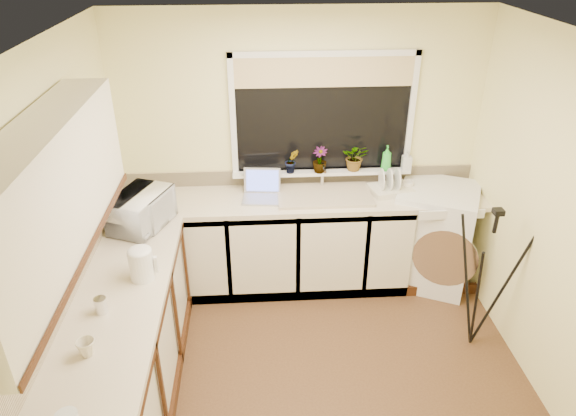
{
  "coord_description": "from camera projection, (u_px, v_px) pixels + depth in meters",
  "views": [
    {
      "loc": [
        -0.38,
        -2.86,
        3.0
      ],
      "look_at": [
        -0.16,
        0.55,
        1.15
      ],
      "focal_mm": 32.69,
      "sensor_mm": 36.0,
      "label": 1
    }
  ],
  "objects": [
    {
      "name": "floor",
      "position": [
        314.0,
        375.0,
        3.96
      ],
      "size": [
        3.2,
        3.2,
        0.0
      ],
      "primitive_type": "plane",
      "color": "brown",
      "rests_on": "ground"
    },
    {
      "name": "ceiling",
      "position": [
        325.0,
        42.0,
        2.79
      ],
      "size": [
        3.2,
        3.2,
        0.0
      ],
      "primitive_type": "plane",
      "rotation": [
        3.14,
        0.0,
        0.0
      ],
      "color": "white",
      "rests_on": "ground"
    },
    {
      "name": "wall_back",
      "position": [
        299.0,
        150.0,
        4.69
      ],
      "size": [
        3.2,
        0.0,
        3.2
      ],
      "primitive_type": "plane",
      "rotation": [
        1.57,
        0.0,
        0.0
      ],
      "color": "#F8F0A5",
      "rests_on": "ground"
    },
    {
      "name": "wall_left",
      "position": [
        65.0,
        246.0,
        3.28
      ],
      "size": [
        0.0,
        3.0,
        3.0
      ],
      "primitive_type": "plane",
      "rotation": [
        1.57,
        0.0,
        1.57
      ],
      "color": "#F8F0A5",
      "rests_on": "ground"
    },
    {
      "name": "wall_right",
      "position": [
        559.0,
        229.0,
        3.46
      ],
      "size": [
        0.0,
        3.0,
        3.0
      ],
      "primitive_type": "plane",
      "rotation": [
        1.57,
        0.0,
        -1.57
      ],
      "color": "#F8F0A5",
      "rests_on": "ground"
    },
    {
      "name": "base_cabinet_back",
      "position": [
        266.0,
        244.0,
        4.79
      ],
      "size": [
        2.55,
        0.6,
        0.86
      ],
      "primitive_type": "cube",
      "color": "silver",
      "rests_on": "floor"
    },
    {
      "name": "base_cabinet_left",
      "position": [
        122.0,
        372.0,
        3.42
      ],
      "size": [
        0.54,
        2.4,
        0.86
      ],
      "primitive_type": "cube",
      "color": "silver",
      "rests_on": "floor"
    },
    {
      "name": "worktop_back",
      "position": [
        302.0,
        199.0,
        4.59
      ],
      "size": [
        3.2,
        0.6,
        0.04
      ],
      "primitive_type": "cube",
      "color": "beige",
      "rests_on": "base_cabinet_back"
    },
    {
      "name": "worktop_left",
      "position": [
        111.0,
        319.0,
        3.2
      ],
      "size": [
        0.6,
        2.4,
        0.04
      ],
      "primitive_type": "cube",
      "color": "beige",
      "rests_on": "base_cabinet_left"
    },
    {
      "name": "upper_cabinet",
      "position": [
        47.0,
        197.0,
        2.62
      ],
      "size": [
        0.28,
        1.9,
        0.7
      ],
      "primitive_type": "cube",
      "color": "silver",
      "rests_on": "wall_left"
    },
    {
      "name": "splashback_left",
      "position": [
        55.0,
        288.0,
        3.07
      ],
      "size": [
        0.02,
        2.4,
        0.45
      ],
      "primitive_type": "cube",
      "color": "beige",
      "rests_on": "wall_left"
    },
    {
      "name": "splashback_back",
      "position": [
        299.0,
        176.0,
        4.8
      ],
      "size": [
        3.2,
        0.02,
        0.14
      ],
      "primitive_type": "cube",
      "color": "beige",
      "rests_on": "wall_back"
    },
    {
      "name": "window_glass",
      "position": [
        323.0,
        115.0,
        4.53
      ],
      "size": [
        1.5,
        0.02,
        1.0
      ],
      "primitive_type": "cube",
      "color": "black",
      "rests_on": "wall_back"
    },
    {
      "name": "window_blind",
      "position": [
        325.0,
        72.0,
        4.33
      ],
      "size": [
        1.5,
        0.02,
        0.25
      ],
      "primitive_type": "cube",
      "color": "tan",
      "rests_on": "wall_back"
    },
    {
      "name": "windowsill",
      "position": [
        322.0,
        172.0,
        4.73
      ],
      "size": [
        1.6,
        0.14,
        0.03
      ],
      "primitive_type": "cube",
      "color": "white",
      "rests_on": "wall_back"
    },
    {
      "name": "sink",
      "position": [
        324.0,
        195.0,
        4.59
      ],
      "size": [
        0.82,
        0.46,
        0.03
      ],
      "primitive_type": "cube",
      "color": "tan",
      "rests_on": "worktop_back"
    },
    {
      "name": "faucet",
      "position": [
        322.0,
        175.0,
        4.69
      ],
      "size": [
        0.03,
        0.03,
        0.24
      ],
      "primitive_type": "cylinder",
      "color": "silver",
      "rests_on": "worktop_back"
    },
    {
      "name": "washing_machine",
      "position": [
        433.0,
        235.0,
        4.83
      ],
      "size": [
        0.88,
        0.87,
        0.95
      ],
      "primitive_type": "cube",
      "rotation": [
        0.0,
        0.0,
        -0.43
      ],
      "color": "white",
      "rests_on": "floor"
    },
    {
      "name": "laptop",
      "position": [
        262.0,
        190.0,
        4.56
      ],
      "size": [
        0.35,
        0.31,
        0.24
      ],
      "rotation": [
        0.0,
        0.0,
        -0.11
      ],
      "color": "#A3A2AA",
      "rests_on": "worktop_back"
    },
    {
      "name": "kettle",
      "position": [
        141.0,
        265.0,
        3.48
      ],
      "size": [
        0.16,
        0.16,
        0.21
      ],
      "primitive_type": "cylinder",
      "color": "white",
      "rests_on": "worktop_left"
    },
    {
      "name": "dish_rack",
      "position": [
        391.0,
        190.0,
        4.65
      ],
      "size": [
        0.4,
        0.33,
        0.05
      ],
      "primitive_type": "cube",
      "rotation": [
        0.0,
        0.0,
        0.19
      ],
      "color": "beige",
      "rests_on": "worktop_back"
    },
    {
      "name": "tripod",
      "position": [
        483.0,
        281.0,
        3.98
      ],
      "size": [
        0.67,
        0.67,
        1.24
      ],
      "primitive_type": null,
      "rotation": [
        0.0,
        0.0,
        -0.09
      ],
      "color": "black",
      "rests_on": "floor"
    },
    {
      "name": "steel_jar",
      "position": [
        101.0,
        305.0,
        3.2
      ],
      "size": [
        0.08,
        0.08,
        0.1
      ],
      "primitive_type": "cylinder",
      "color": "silver",
      "rests_on": "worktop_left"
    },
    {
      "name": "microwave",
      "position": [
        141.0,
        210.0,
        4.08
      ],
      "size": [
        0.51,
        0.6,
        0.28
      ],
      "primitive_type": "imported",
      "rotation": [
        0.0,
        0.0,
        1.19
      ],
      "color": "white",
      "rests_on": "worktop_left"
    },
    {
      "name": "plant_b",
      "position": [
        292.0,
        161.0,
        4.63
      ],
      "size": [
        0.14,
        0.12,
        0.22
      ],
      "primitive_type": "imported",
      "rotation": [
        0.0,
        0.0,
        0.15
      ],
      "color": "#999999",
      "rests_on": "windowsill"
    },
    {
      "name": "plant_c",
      "position": [
        320.0,
        160.0,
        4.64
      ],
      "size": [
        0.17,
        0.17,
        0.23
      ],
      "primitive_type": "imported",
      "rotation": [
        0.0,
        0.0,
        -0.41
      ],
      "color": "#999999",
      "rests_on": "windowsill"
    },
    {
      "name": "plant_d",
      "position": [
        355.0,
        157.0,
        4.67
      ],
      "size": [
        0.26,
        0.24,
        0.25
      ],
      "primitive_type": "imported",
      "rotation": [
        0.0,
        0.0,
        -0.18
      ],
      "color": "#999999",
      "rests_on": "windowsill"
    },
    {
      "name": "soap_bottle_green",
      "position": [
        387.0,
        158.0,
        4.67
      ],
      "size": [
        0.1,
        0.1,
        0.23
      ],
      "primitive_type": "imported",
      "rotation": [
        0.0,
        0.0,
        -0.15
      ],
      "color": "green",
      "rests_on": "windowsill"
    },
    {
      "name": "soap_bottle_clear",
      "position": [
        407.0,
        160.0,
        4.7
      ],
      "size": [
        0.09,
        0.09,
        0.18
      ],
      "primitive_type": "imported",
      "rotation": [
        0.0,
        0.0,
        -0.07
      ],
      "color": "#999999",
      "rests_on": "windowsill"
    },
    {
      "name": "cup_back",
      "position": [
        408.0,
        186.0,
        4.69
      ],
      "size": [
        0.11,
        0.11,
        0.08
      ],
      "primitive_type": "imported",
      "rotation": [
        0.0,
        0.0,
        0.01
      ],
      "color": "white",
      "rests_on": "worktop_back"
    },
    {
      "name": "cup_left",
      "position": [
        86.0,
        348.0,
        2.89
      ],
      "size": [
        0.14,
        0.14,
        0.1
      ],
      "primitive_type": "imported",
      "rotation": [
        0.0,
        0.0,
        0.36
      ],
      "color": "beige",
      "rests_on": "worktop_left"
    }
  ]
}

